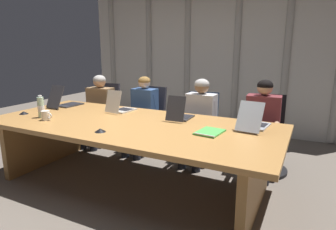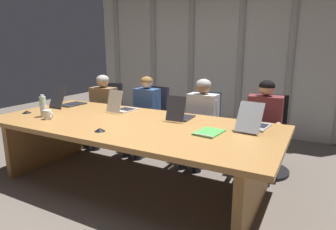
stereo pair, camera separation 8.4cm
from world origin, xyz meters
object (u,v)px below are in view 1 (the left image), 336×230
water_bottle_primary (41,107)px  person_center (199,116)px  spiral_notepad (210,132)px  office_chair_right_mid (265,143)px  office_chair_center (200,135)px  person_left_end (98,106)px  coffee_mug_near (46,115)px  office_chair_left_mid (147,127)px  conference_mic_middle (100,130)px  office_chair_left_end (103,121)px  laptop_right_mid (254,123)px  person_left_mid (141,111)px  laptop_left_end (65,102)px  person_right_mid (262,123)px  conference_mic_left_side (24,113)px  laptop_center (180,115)px  laptop_left_mid (120,107)px

water_bottle_primary → person_center: bearing=38.9°
spiral_notepad → office_chair_right_mid: bearing=77.8°
office_chair_center → spiral_notepad: size_ratio=2.83×
person_left_end → spiral_notepad: size_ratio=3.40×
coffee_mug_near → office_chair_left_mid: bearing=71.8°
person_left_end → office_chair_center: bearing=91.3°
conference_mic_middle → office_chair_left_end: bearing=128.6°
laptop_right_mid → water_bottle_primary: bearing=111.4°
person_left_mid → person_center: person_center is taller
office_chair_left_end → person_left_end: (0.03, -0.16, 0.28)m
spiral_notepad → conference_mic_middle: bearing=-148.7°
person_left_end → conference_mic_middle: bearing=36.9°
laptop_left_end → person_right_mid: bearing=-73.9°
office_chair_center → person_right_mid: (0.84, -0.15, 0.31)m
laptop_right_mid → office_chair_left_mid: 1.91m
person_center → spiral_notepad: 1.06m
office_chair_left_end → conference_mic_left_side: bearing=-14.0°
water_bottle_primary → conference_mic_middle: 1.03m
laptop_right_mid → person_left_end: size_ratio=0.46×
laptop_left_end → laptop_center: 1.75m
office_chair_right_mid → person_center: bearing=-85.8°
conference_mic_left_side → spiral_notepad: 2.35m
laptop_center → spiral_notepad: laptop_center is taller
coffee_mug_near → conference_mic_middle: 0.87m
laptop_left_mid → laptop_right_mid: (1.69, -0.02, 0.00)m
laptop_left_mid → person_center: person_center is taller
laptop_left_end → office_chair_right_mid: bearing=-70.8°
coffee_mug_near → conference_mic_left_side: coffee_mug_near is taller
office_chair_left_mid → person_left_mid: size_ratio=0.85×
laptop_center → conference_mic_middle: (-0.50, -0.81, -0.04)m
laptop_right_mid → person_right_mid: (-0.01, 0.58, -0.13)m
office_chair_left_end → office_chair_left_mid: same height
laptop_right_mid → office_chair_center: (-0.85, 0.73, -0.45)m
spiral_notepad → person_center: bearing=123.1°
laptop_left_mid → office_chair_right_mid: size_ratio=0.42×
laptop_left_mid → office_chair_left_mid: (-0.02, 0.71, -0.44)m
conference_mic_left_side → person_left_end: bearing=82.8°
laptop_right_mid → laptop_center: bearing=96.3°
coffee_mug_near → conference_mic_left_side: (-0.50, 0.09, -0.04)m
laptop_center → person_center: (0.01, 0.58, -0.14)m
person_center → laptop_center: bearing=0.4°
office_chair_left_end → conference_mic_left_side: size_ratio=8.73×
person_center → coffee_mug_near: size_ratio=7.99×
office_chair_center → coffee_mug_near: (-1.34, -1.45, 0.44)m
office_chair_right_mid → coffee_mug_near: office_chair_right_mid is taller
conference_mic_middle → office_chair_left_mid: bearing=103.9°
office_chair_left_end → office_chair_left_mid: 0.85m
person_left_end → spiral_notepad: person_left_end is taller
person_left_mid → spiral_notepad: person_left_mid is taller
laptop_right_mid → person_right_mid: size_ratio=0.44×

